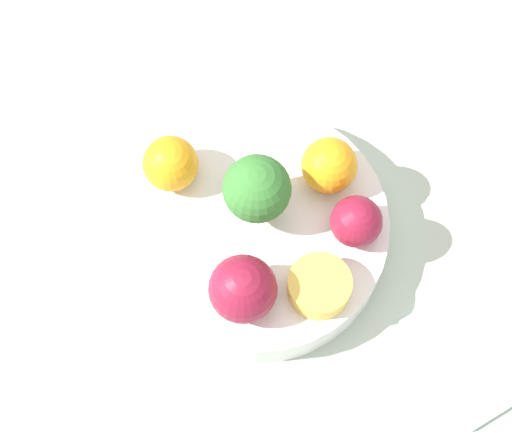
% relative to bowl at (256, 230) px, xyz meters
% --- Properties ---
extents(ground_plane, '(6.00, 6.00, 0.00)m').
position_rel_bowl_xyz_m(ground_plane, '(0.00, 0.00, -0.04)').
color(ground_plane, gray).
extents(table_surface, '(1.20, 1.20, 0.02)m').
position_rel_bowl_xyz_m(table_surface, '(0.00, 0.00, -0.03)').
color(table_surface, '#B2C6B2').
rests_on(table_surface, ground_plane).
extents(bowl, '(0.23, 0.23, 0.04)m').
position_rel_bowl_xyz_m(bowl, '(0.00, 0.00, 0.00)').
color(bowl, white).
rests_on(bowl, table_surface).
extents(broccoli, '(0.06, 0.06, 0.07)m').
position_rel_bowl_xyz_m(broccoli, '(-0.01, 0.01, 0.06)').
color(broccoli, '#8CB76B').
rests_on(broccoli, bowl).
extents(apple_red, '(0.04, 0.04, 0.04)m').
position_rel_bowl_xyz_m(apple_red, '(0.06, 0.07, 0.04)').
color(apple_red, maroon).
rests_on(apple_red, bowl).
extents(apple_green, '(0.06, 0.06, 0.06)m').
position_rel_bowl_xyz_m(apple_green, '(0.05, -0.05, 0.05)').
color(apple_green, maroon).
rests_on(apple_green, bowl).
extents(orange_front, '(0.05, 0.05, 0.05)m').
position_rel_bowl_xyz_m(orange_front, '(-0.00, 0.08, 0.04)').
color(orange_front, orange).
rests_on(orange_front, bowl).
extents(orange_back, '(0.05, 0.05, 0.05)m').
position_rel_bowl_xyz_m(orange_back, '(-0.08, -0.04, 0.04)').
color(orange_back, orange).
rests_on(orange_back, bowl).
extents(small_cup, '(0.05, 0.05, 0.02)m').
position_rel_bowl_xyz_m(small_cup, '(0.08, 0.01, 0.03)').
color(small_cup, '#F4CC4C').
rests_on(small_cup, bowl).
extents(napkin, '(0.12, 0.16, 0.01)m').
position_rel_bowl_xyz_m(napkin, '(0.20, 0.13, -0.02)').
color(napkin, silver).
rests_on(napkin, table_surface).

